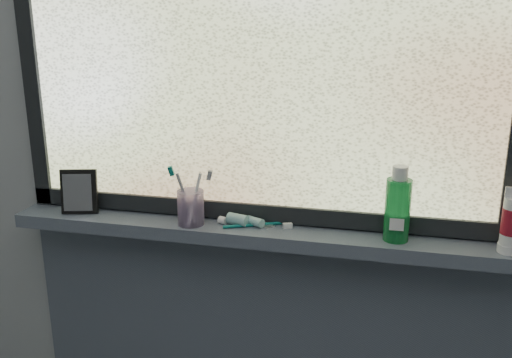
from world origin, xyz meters
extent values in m
cube|color=#9EA3A8|center=(0.00, 1.30, 1.25)|extent=(3.00, 0.01, 2.50)
cube|color=#4A5363|center=(0.00, 1.23, 1.00)|extent=(1.62, 0.14, 0.04)
cube|color=silver|center=(0.00, 1.28, 1.53)|extent=(1.50, 0.01, 1.00)
cube|color=black|center=(0.00, 1.28, 1.05)|extent=(1.60, 0.03, 0.05)
cube|color=black|center=(-0.78, 1.28, 1.53)|extent=(0.05, 0.03, 1.10)
cube|color=black|center=(-0.62, 1.23, 1.09)|extent=(0.12, 0.08, 0.14)
cylinder|color=#BEA2D6|center=(-0.26, 1.21, 1.07)|extent=(0.10, 0.10, 0.10)
cylinder|color=#1B8F42|center=(0.32, 1.23, 1.12)|extent=(0.08, 0.08, 0.17)
cylinder|color=silver|center=(0.60, 1.21, 1.11)|extent=(0.06, 0.06, 0.13)
camera|label=1|loc=(0.28, -0.26, 1.62)|focal=40.00mm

